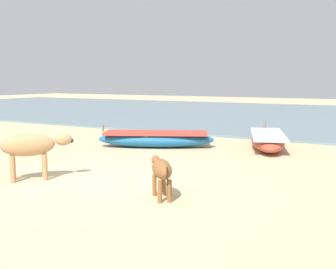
{
  "coord_description": "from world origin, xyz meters",
  "views": [
    {
      "loc": [
        5.19,
        -6.07,
        2.01
      ],
      "look_at": [
        0.15,
        3.06,
        0.6
      ],
      "focal_mm": 43.1,
      "sensor_mm": 36.0,
      "label": 1
    }
  ],
  "objects": [
    {
      "name": "fishing_boat_1",
      "position": [
        2.08,
        5.64,
        0.25
      ],
      "size": [
        1.9,
        3.26,
        0.66
      ],
      "rotation": [
        0.0,
        0.0,
        1.9
      ],
      "color": "#B74733",
      "rests_on": "ground"
    },
    {
      "name": "sea_water",
      "position": [
        0.0,
        17.16,
        0.04
      ],
      "size": [
        60.0,
        20.0,
        0.08
      ],
      "primitive_type": "cube",
      "color": "slate",
      "rests_on": "ground"
    },
    {
      "name": "ground",
      "position": [
        0.0,
        0.0,
        0.0
      ],
      "size": [
        80.0,
        80.0,
        0.0
      ],
      "primitive_type": "plane",
      "color": "#CCB789"
    },
    {
      "name": "calf_near_brown",
      "position": [
        1.85,
        -0.25,
        0.49
      ],
      "size": [
        0.84,
        0.89,
        0.68
      ],
      "rotation": [
        0.0,
        0.0,
        2.31
      ],
      "color": "brown",
      "rests_on": "ground"
    },
    {
      "name": "fishing_boat_3",
      "position": [
        -0.94,
        4.28,
        0.26
      ],
      "size": [
        3.56,
        2.37,
        0.67
      ],
      "rotation": [
        0.0,
        0.0,
        3.59
      ],
      "color": "#1E669E",
      "rests_on": "ground"
    },
    {
      "name": "cow_adult_tan",
      "position": [
        -1.09,
        -0.41,
        0.68
      ],
      "size": [
        1.17,
        1.24,
        0.95
      ],
      "rotation": [
        0.0,
        0.0,
        0.84
      ],
      "color": "tan",
      "rests_on": "ground"
    }
  ]
}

